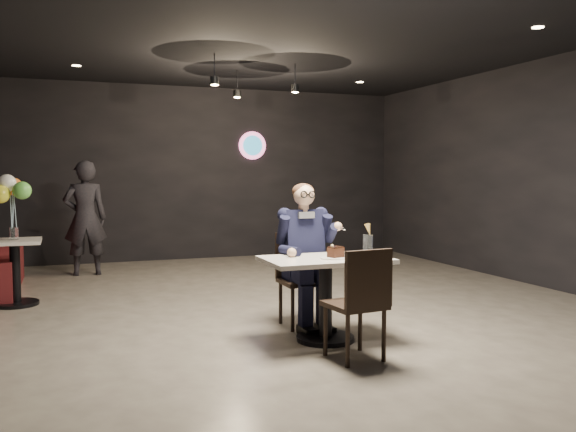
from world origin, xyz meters
name	(u,v)px	position (x,y,z in m)	size (l,w,h in m)	color
floor	(303,311)	(0.00, 0.00, 0.00)	(9.00, 9.00, 0.00)	gray
wall_sign	(252,146)	(0.80, 4.47, 2.00)	(0.50, 0.06, 0.50)	pink
pendant_lights	(249,72)	(0.00, 2.00, 2.88)	(1.40, 1.20, 0.36)	black
main_table	(325,299)	(-0.24, -1.15, 0.38)	(1.10, 0.70, 0.75)	silver
chair_far	(303,280)	(-0.24, -0.60, 0.46)	(0.42, 0.46, 0.92)	black
chair_near	(354,303)	(-0.24, -1.73, 0.46)	(0.42, 0.46, 0.92)	black
seated_man	(303,253)	(-0.24, -0.60, 0.72)	(0.60, 0.80, 1.44)	black
dessert_plate	(333,258)	(-0.20, -1.23, 0.76)	(0.24, 0.24, 0.01)	white
cake_slice	(336,252)	(-0.18, -1.24, 0.80)	(0.12, 0.10, 0.09)	black
mint_leaf	(334,248)	(-0.20, -1.24, 0.84)	(0.06, 0.04, 0.01)	green
sundae_glass	(368,246)	(0.14, -1.23, 0.85)	(0.09, 0.09, 0.20)	silver
wafer_cone	(369,230)	(0.17, -1.20, 0.99)	(0.06, 0.06, 0.11)	#DBB45A
side_table	(15,274)	(-2.95, 1.41, 0.36)	(0.57, 0.57, 0.71)	silver
balloon_vase	(14,233)	(-2.95, 1.41, 0.82)	(0.09, 0.09, 0.14)	silver
balloon_bunch	(13,200)	(-2.95, 1.41, 1.20)	(0.37, 0.37, 0.61)	yellow
passerby	(85,218)	(-2.12, 3.32, 0.84)	(0.62, 0.40, 1.69)	black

